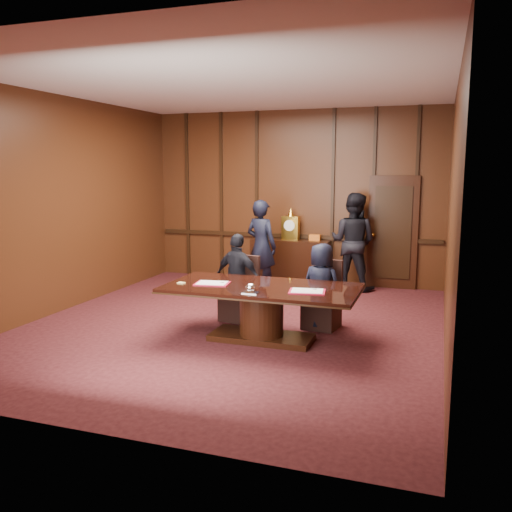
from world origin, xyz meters
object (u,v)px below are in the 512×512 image
(signatory_right, at_px, (321,286))
(witness_right, at_px, (353,242))
(signatory_left, at_px, (238,278))
(conference_table, at_px, (262,304))
(sideboard, at_px, (290,260))
(witness_left, at_px, (261,246))

(signatory_right, bearing_deg, witness_right, -74.15)
(signatory_left, bearing_deg, conference_table, 143.79)
(signatory_left, distance_m, signatory_right, 1.30)
(sideboard, relative_size, signatory_right, 1.26)
(witness_right, bearing_deg, signatory_right, 101.42)
(signatory_right, bearing_deg, witness_left, -35.62)
(signatory_left, height_order, signatory_right, signatory_left)
(signatory_left, bearing_deg, witness_right, -100.48)
(signatory_left, relative_size, witness_right, 0.72)
(sideboard, xyz_separation_m, conference_table, (0.62, -3.76, 0.02))
(witness_right, bearing_deg, sideboard, 4.69)
(sideboard, bearing_deg, signatory_right, -66.72)
(signatory_left, relative_size, signatory_right, 1.07)
(witness_left, xyz_separation_m, witness_right, (1.61, 0.78, 0.06))
(signatory_right, distance_m, witness_left, 2.58)
(sideboard, distance_m, signatory_right, 3.23)
(sideboard, relative_size, signatory_left, 1.18)
(signatory_right, bearing_deg, conference_table, 67.09)
(witness_right, bearing_deg, signatory_left, 76.58)
(conference_table, xyz_separation_m, signatory_left, (-0.65, 0.80, 0.17))
(sideboard, height_order, signatory_left, sideboard)
(signatory_right, xyz_separation_m, witness_right, (0.02, 2.80, 0.30))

